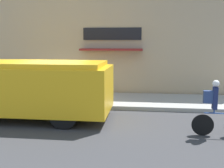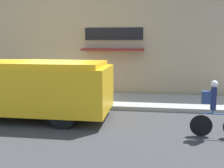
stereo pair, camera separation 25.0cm
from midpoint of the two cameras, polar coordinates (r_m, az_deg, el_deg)
ground_plane at (r=11.13m, az=-11.41°, el=-5.16°), size 70.00×70.00×0.00m
sidewalk at (r=12.45m, az=-9.18°, el=-3.19°), size 28.00×2.90×0.17m
storefront at (r=13.73m, az=-7.22°, el=8.22°), size 17.52×0.92×5.03m
school_bus at (r=9.89m, az=-18.16°, el=-0.77°), size 6.97×2.81×2.03m
cyclist at (r=8.07m, az=22.22°, el=-5.29°), size 1.55×0.20×1.65m
trash_bin at (r=14.03m, az=-19.17°, el=-0.19°), size 0.45×0.45×0.80m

